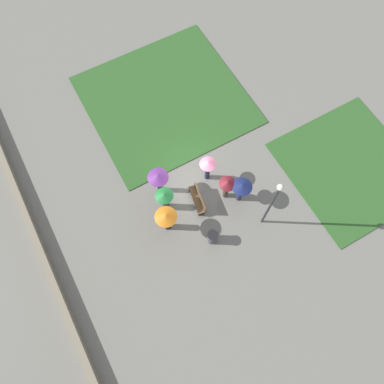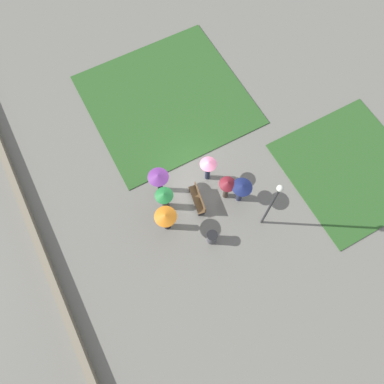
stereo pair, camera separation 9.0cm
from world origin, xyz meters
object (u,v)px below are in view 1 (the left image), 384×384
at_px(crowd_person_green, 165,199).
at_px(trash_bin, 212,237).
at_px(park_bench, 198,199).
at_px(crowd_person_pink, 208,166).
at_px(lamp_post, 273,201).
at_px(crowd_person_orange, 166,218).
at_px(crowd_person_navy, 241,189).
at_px(crowd_person_purple, 158,179).
at_px(crowd_person_maroon, 227,185).

bearing_deg(crowd_person_green, trash_bin, 103.81).
xyz_separation_m(park_bench, crowd_person_pink, (-1.08, 1.19, 0.97)).
bearing_deg(trash_bin, lamp_post, 81.45).
bearing_deg(park_bench, crowd_person_orange, -68.38).
distance_m(crowd_person_orange, crowd_person_green, 1.19).
xyz_separation_m(trash_bin, crowd_person_pink, (-3.33, 1.60, 0.98)).
bearing_deg(park_bench, trash_bin, -0.82).
height_order(trash_bin, crowd_person_pink, crowd_person_pink).
xyz_separation_m(lamp_post, crowd_person_navy, (-1.77, -0.39, -1.71)).
bearing_deg(crowd_person_purple, crowd_person_navy, -32.16).
bearing_deg(crowd_person_maroon, crowd_person_orange, 89.18).
bearing_deg(lamp_post, crowd_person_purple, -137.63).
bearing_deg(crowd_person_navy, trash_bin, 4.22).
xyz_separation_m(trash_bin, crowd_person_green, (-2.87, -1.28, 0.75)).
bearing_deg(park_bench, crowd_person_navy, 75.87).
relative_size(lamp_post, crowd_person_maroon, 2.60).
distance_m(trash_bin, crowd_person_navy, 2.97).
height_order(park_bench, crowd_person_navy, crowd_person_navy).
relative_size(crowd_person_maroon, crowd_person_navy, 1.02).
xyz_separation_m(lamp_post, crowd_person_maroon, (-2.29, -0.96, -1.69)).
bearing_deg(crowd_person_orange, trash_bin, -115.82).
distance_m(lamp_post, crowd_person_orange, 5.39).
bearing_deg(crowd_person_pink, crowd_person_orange, -113.34).
bearing_deg(park_bench, crowd_person_maroon, 84.91).
distance_m(crowd_person_orange, crowd_person_maroon, 3.66).
bearing_deg(crowd_person_green, crowd_person_pink, 178.87).
distance_m(crowd_person_pink, crowd_person_navy, 2.18).
height_order(crowd_person_green, crowd_person_purple, crowd_person_purple).
xyz_separation_m(park_bench, crowd_person_orange, (0.46, -2.14, 0.94)).
distance_m(trash_bin, crowd_person_orange, 2.67).
bearing_deg(crowd_person_maroon, trash_bin, 132.06).
height_order(crowd_person_green, crowd_person_navy, crowd_person_green).
distance_m(crowd_person_green, crowd_person_pink, 2.93).
distance_m(trash_bin, crowd_person_maroon, 2.83).
relative_size(trash_bin, crowd_person_pink, 0.47).
distance_m(park_bench, crowd_person_purple, 2.47).
distance_m(trash_bin, crowd_person_green, 3.23).
relative_size(park_bench, lamp_post, 0.36).
xyz_separation_m(park_bench, crowd_person_maroon, (0.39, 1.52, 0.92)).
relative_size(crowd_person_green, crowd_person_navy, 1.00).
bearing_deg(crowd_person_orange, crowd_person_green, -2.98).
bearing_deg(lamp_post, trash_bin, -98.55).
bearing_deg(trash_bin, park_bench, 169.74).
bearing_deg(crowd_person_purple, lamp_post, -44.00).
xyz_separation_m(park_bench, crowd_person_purple, (-1.67, -1.50, 1.03)).
bearing_deg(park_bench, crowd_person_pink, 141.62).
xyz_separation_m(park_bench, lamp_post, (2.68, 2.48, 2.61)).
relative_size(crowd_person_orange, crowd_person_navy, 1.04).
xyz_separation_m(crowd_person_orange, crowd_person_purple, (-2.14, 0.65, 0.09)).
height_order(lamp_post, crowd_person_navy, lamp_post).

